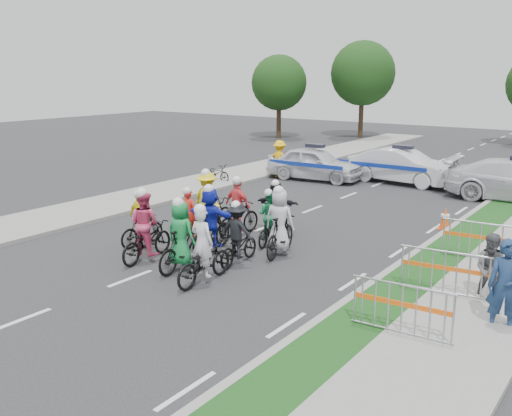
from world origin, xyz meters
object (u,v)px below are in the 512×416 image
Objects in this scene: rider_1 at (181,242)px; rider_2 at (146,234)px; barrier_0 at (402,312)px; barrier_2 at (480,243)px; spectator_1 at (492,269)px; barrier_1 at (444,274)px; cone_0 at (445,219)px; tree_3 at (363,73)px; rider_6 at (190,224)px; rider_11 at (276,210)px; marshal_hiviz at (280,159)px; rider_5 at (211,224)px; spectator_0 at (506,286)px; rider_0 at (203,257)px; parked_bike at (217,173)px; rider_4 at (238,239)px; rider_9 at (238,213)px; rider_3 at (141,224)px; police_car_1 at (402,166)px; rider_7 at (280,229)px; rider_10 at (208,207)px; tree_0 at (279,83)px; rider_8 at (270,223)px; police_car_0 at (315,164)px.

rider_2 reaches higher than rider_1.
barrier_0 is 5.52m from barrier_2.
spectator_1 is 1.02m from barrier_1.
cone_0 is 0.10× the size of tree_3.
rider_11 is (1.55, 2.36, 0.17)m from rider_6.
marshal_hiviz is at bearing -76.59° from tree_3.
rider_5 is 0.27× the size of tree_3.
spectator_0 is at bearing -64.31° from cone_0.
rider_0 is at bearing 91.27° from rider_11.
rider_1 is at bearing -138.05° from parked_bike.
rider_4 is at bearing -127.20° from rider_1.
spectator_0 is 34.60m from tree_3.
rider_4 is at bearing 154.18° from rider_6.
rider_2 is 7.45m from barrier_0.
rider_6 is 0.91× the size of rider_9.
rider_3 is 10.01m from spectator_0.
rider_2 is 32.10m from tree_3.
rider_1 is at bearing -72.63° from tree_3.
rider_1 is at bearing 172.62° from spectator_0.
rider_11 is 10.28m from police_car_1.
tree_3 reaches higher than rider_7.
barrier_1 reaches higher than parked_bike.
tree_0 is (-12.69, 23.45, 3.41)m from rider_10.
rider_4 is at bearing 88.52° from rider_8.
police_car_0 is at bearing -71.13° from tree_3.
rider_1 reaches higher than spectator_0.
rider_0 reaches higher than rider_11.
spectator_0 is at bearing 179.80° from rider_2.
rider_9 is 1.10× the size of rider_11.
rider_7 is at bearing -160.84° from police_car_0.
rider_0 is 0.27× the size of tree_3.
tree_3 is at bearing 121.26° from cone_0.
barrier_1 is 32.45m from tree_0.
rider_10 is at bearing -86.37° from rider_2.
tree_0 reaches higher than cone_0.
barrier_2 is at bearing -143.25° from police_car_1.
spectator_0 is 1.19× the size of parked_bike.
spectator_0 is 1.45m from spectator_1.
barrier_1 is (6.03, -2.28, -0.18)m from rider_11.
police_car_1 is 3.04× the size of parked_bike.
barrier_1 is (0.00, 2.51, 0.00)m from barrier_0.
rider_4 is at bearing -70.46° from tree_3.
rider_6 is 1.43m from rider_10.
tree_3 reaches higher than rider_9.
rider_1 is 0.97× the size of barrier_0.
rider_5 is (-1.26, 0.40, 0.14)m from rider_4.
barrier_1 is at bearing -72.76° from cone_0.
tree_3 is at bearing -67.00° from rider_9.
spectator_1 is at bearing -176.76° from rider_10.
rider_3 reaches higher than barrier_1.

